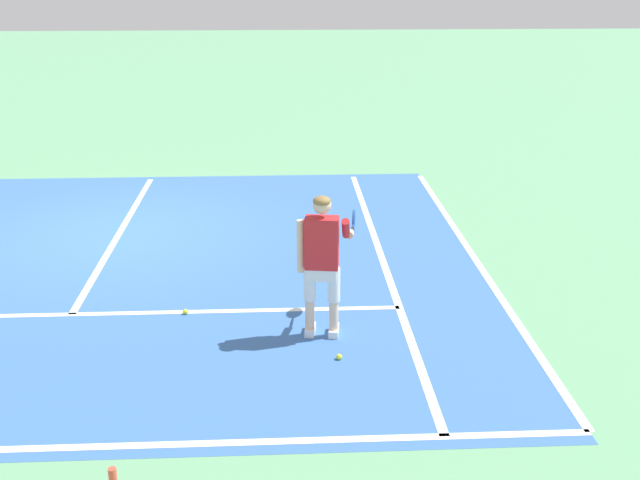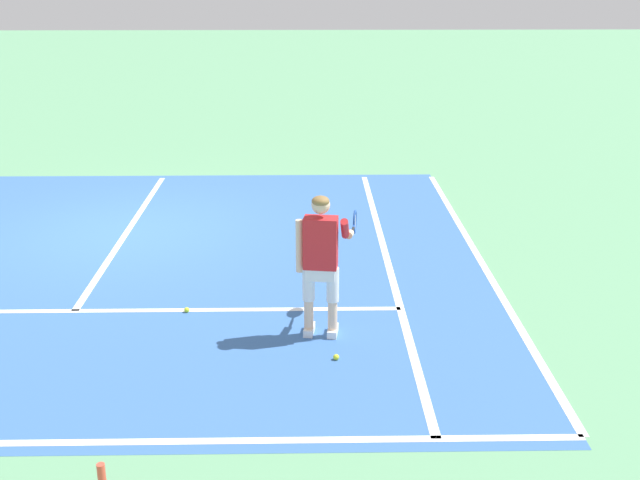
{
  "view_description": "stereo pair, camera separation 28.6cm",
  "coord_description": "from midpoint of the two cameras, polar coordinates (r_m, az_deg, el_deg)",
  "views": [
    {
      "loc": [
        2.64,
        -12.06,
        4.15
      ],
      "look_at": [
        3.09,
        -3.4,
        1.05
      ],
      "focal_mm": 43.76,
      "sensor_mm": 36.0,
      "label": 1
    },
    {
      "loc": [
        2.93,
        -12.07,
        4.15
      ],
      "look_at": [
        3.09,
        -3.4,
        1.05
      ],
      "focal_mm": 43.76,
      "sensor_mm": 36.0,
      "label": 2
    }
  ],
  "objects": [
    {
      "name": "line_singles_right",
      "position": [
        11.6,
        3.84,
        -1.31
      ],
      "size": [
        0.1,
        9.27,
        0.01
      ],
      "primitive_type": "cube",
      "color": "white",
      "rests_on": "ground"
    },
    {
      "name": "line_service",
      "position": [
        10.28,
        -18.46,
        -5.18
      ],
      "size": [
        8.23,
        0.1,
        0.01
      ],
      "primitive_type": "cube",
      "color": "white",
      "rests_on": "ground"
    },
    {
      "name": "line_doubles_right",
      "position": [
        11.84,
        10.46,
        -1.17
      ],
      "size": [
        0.1,
        9.27,
        0.01
      ],
      "primitive_type": "cube",
      "color": "white",
      "rests_on": "ground"
    },
    {
      "name": "ground_plane",
      "position": [
        13.06,
        -15.09,
        0.45
      ],
      "size": [
        80.0,
        80.0,
        0.0
      ],
      "primitive_type": "plane",
      "color": "#609E70"
    },
    {
      "name": "tennis_ball_near_feet",
      "position": [
        9.93,
        -10.63,
        -5.18
      ],
      "size": [
        0.07,
        0.07,
        0.07
      ],
      "primitive_type": "sphere",
      "color": "#CCE02D",
      "rests_on": "ground"
    },
    {
      "name": "tennis_ball_by_baseline",
      "position": [
        8.71,
        0.46,
        -8.55
      ],
      "size": [
        0.07,
        0.07,
        0.07
      ],
      "primitive_type": "sphere",
      "color": "#CCE02D",
      "rests_on": "ground"
    },
    {
      "name": "tennis_player",
      "position": [
        8.88,
        -0.73,
        -1.18
      ],
      "size": [
        0.75,
        1.09,
        1.71
      ],
      "color": "white",
      "rests_on": "ground"
    },
    {
      "name": "line_centre_service",
      "position": [
        13.17,
        -14.99,
        0.64
      ],
      "size": [
        0.1,
        6.4,
        0.01
      ],
      "primitive_type": "cube",
      "color": "white",
      "rests_on": "ground"
    },
    {
      "name": "court_inner_surface",
      "position": [
        11.86,
        -16.33,
        -1.63
      ],
      "size": [
        10.98,
        9.67,
        0.0
      ],
      "primitive_type": "cube",
      "color": "#3866A8",
      "rests_on": "ground"
    }
  ]
}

